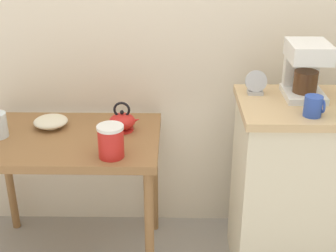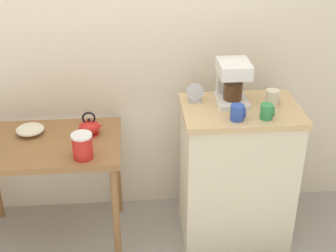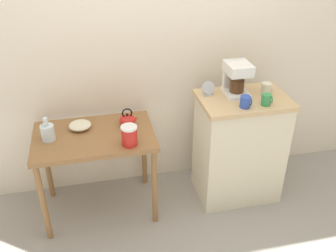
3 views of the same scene
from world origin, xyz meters
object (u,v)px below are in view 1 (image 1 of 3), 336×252
Objects in this scene: bowl_stoneware at (51,122)px; table_clock at (256,84)px; teakettle at (123,121)px; mug_blue at (314,106)px; canister_enamel at (111,141)px; coffee_maker at (305,67)px.

table_clock is at bearing -2.37° from bowl_stoneware.
teakettle reaches higher than bowl_stoneware.
mug_blue is at bearing -17.54° from teakettle.
canister_enamel is 0.88m from mug_blue.
canister_enamel is 1.68× the size of mug_blue.
coffee_maker reaches higher than bowl_stoneware.
teakettle is 0.91m from mug_blue.
coffee_maker is (0.88, 0.25, 0.27)m from canister_enamel.
table_clock is (0.66, 0.26, 0.18)m from canister_enamel.
teakettle is 0.91m from coffee_maker.
coffee_maker reaches higher than canister_enamel.
bowl_stoneware is 1.26m from coffee_maker.
teakettle is 0.67m from table_clock.
coffee_maker is 2.26× the size of table_clock.
teakettle is (0.37, -0.03, 0.02)m from bowl_stoneware.
table_clock is at bearing -1.04° from teakettle.
coffee_maker reaches higher than teakettle.
teakettle reaches higher than canister_enamel.
coffee_maker is (1.22, -0.06, 0.31)m from bowl_stoneware.
coffee_maker is 2.93× the size of mug_blue.
mug_blue is (-0.01, -0.24, -0.10)m from coffee_maker.
mug_blue is at bearing -51.21° from table_clock.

